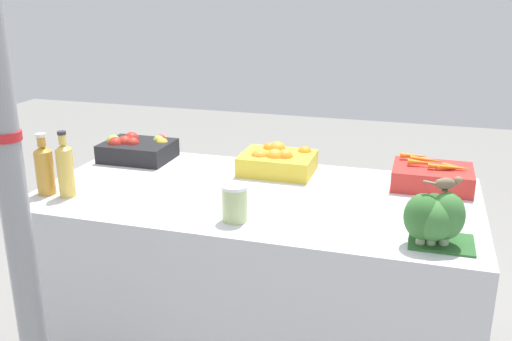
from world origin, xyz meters
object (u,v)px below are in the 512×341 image
orange_crate (277,161)px  juice_bottle_amber (45,169)px  pickle_jar (235,203)px  carrot_crate (432,176)px  sparrow_bird (447,183)px  apple_crate (137,149)px  juice_bottle_golden (65,169)px  support_pole (10,168)px  broccoli_pile (433,217)px

orange_crate → juice_bottle_amber: juice_bottle_amber is taller
pickle_jar → juice_bottle_amber: bearing=177.0°
carrot_crate → sparrow_bird: 0.62m
apple_crate → juice_bottle_amber: size_ratio=1.29×
orange_crate → juice_bottle_amber: bearing=-147.2°
juice_bottle_amber → juice_bottle_golden: 0.10m
juice_bottle_amber → sparrow_bird: bearing=-1.3°
support_pole → juice_bottle_golden: (-0.15, 0.49, -0.17)m
juice_bottle_amber → juice_bottle_golden: (0.10, 0.00, 0.01)m
orange_crate → juice_bottle_golden: (-0.77, -0.56, 0.07)m
juice_bottle_amber → juice_bottle_golden: size_ratio=0.94×
carrot_crate → juice_bottle_golden: 1.58m
broccoli_pile → juice_bottle_golden: (-1.47, 0.04, 0.02)m
apple_crate → orange_crate: (0.74, -0.00, -0.00)m
orange_crate → sparrow_bird: bearing=-39.0°
support_pole → broccoli_pile: bearing=18.7°
broccoli_pile → support_pole: bearing=-161.3°
orange_crate → broccoli_pile: 0.93m
apple_crate → orange_crate: 0.74m
juice_bottle_golden → sparrow_bird: (1.51, -0.04, 0.10)m
support_pole → carrot_crate: support_pole is taller
carrot_crate → juice_bottle_golden: size_ratio=1.21×
pickle_jar → juice_bottle_golden: bearing=176.6°
support_pole → juice_bottle_golden: size_ratio=7.80×
orange_crate → carrot_crate: bearing=-0.2°
support_pole → carrot_crate: size_ratio=6.47×
pickle_jar → sparrow_bird: 0.76m
juice_bottle_golden → sparrow_bird: 1.51m
apple_crate → juice_bottle_amber: juice_bottle_amber is taller
apple_crate → juice_bottle_amber: 0.58m
support_pole → sparrow_bird: size_ratio=16.63×
carrot_crate → juice_bottle_amber: (-1.58, -0.56, 0.06)m
pickle_jar → broccoli_pile: bearing=0.1°
support_pole → apple_crate: (-0.12, 1.06, -0.23)m
pickle_jar → sparrow_bird: sparrow_bird is taller
juice_bottle_amber → sparrow_bird: (1.61, -0.04, 0.11)m
juice_bottle_amber → carrot_crate: bearing=19.5°
sparrow_bird → support_pole: bearing=-179.6°
broccoli_pile → pickle_jar: broccoli_pile is taller
pickle_jar → carrot_crate: bearing=40.3°
broccoli_pile → juice_bottle_golden: bearing=178.3°
support_pole → juice_bottle_amber: support_pole is taller
apple_crate → broccoli_pile: bearing=-22.8°
pickle_jar → orange_crate: bearing=89.3°
carrot_crate → juice_bottle_golden: (-1.47, -0.56, 0.07)m
sparrow_bird → pickle_jar: bearing=162.4°
orange_crate → pickle_jar: bearing=-90.7°
broccoli_pile → sparrow_bird: (0.03, 0.01, 0.12)m
orange_crate → juice_bottle_golden: bearing=-143.8°
sparrow_bird → juice_bottle_amber: bearing=160.5°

